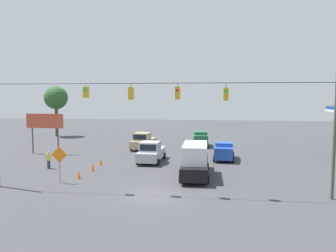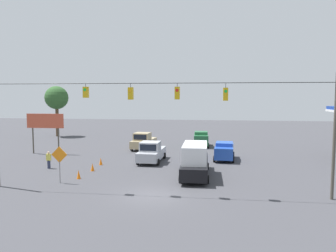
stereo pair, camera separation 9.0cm
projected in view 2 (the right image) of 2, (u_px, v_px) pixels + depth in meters
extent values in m
plane|color=#3D3D42|center=(152.00, 196.00, 22.03)|extent=(140.00, 140.00, 0.00)
cylinder|color=#4C473D|center=(335.00, 137.00, 20.86)|extent=(0.20, 0.20, 8.18)
cylinder|color=black|center=(154.00, 83.00, 22.07)|extent=(23.40, 0.04, 0.04)
cube|color=gold|center=(226.00, 94.00, 21.51)|extent=(0.32, 0.36, 0.85)
cylinder|color=black|center=(226.00, 85.00, 21.46)|extent=(0.03, 0.03, 0.32)
cylinder|color=green|center=(226.00, 91.00, 21.31)|extent=(0.20, 0.02, 0.20)
cube|color=gold|center=(177.00, 93.00, 21.92)|extent=(0.32, 0.36, 0.85)
cylinder|color=black|center=(177.00, 85.00, 21.87)|extent=(0.03, 0.03, 0.24)
cylinder|color=red|center=(177.00, 90.00, 21.72)|extent=(0.20, 0.02, 0.20)
cube|color=gold|center=(131.00, 93.00, 22.34)|extent=(0.32, 0.36, 0.84)
cylinder|color=black|center=(131.00, 85.00, 22.29)|extent=(0.03, 0.03, 0.27)
cylinder|color=orange|center=(130.00, 91.00, 22.14)|extent=(0.20, 0.02, 0.20)
cube|color=gold|center=(86.00, 92.00, 22.75)|extent=(0.32, 0.36, 0.76)
cylinder|color=black|center=(86.00, 85.00, 22.71)|extent=(0.03, 0.03, 0.22)
cylinder|color=green|center=(85.00, 90.00, 22.55)|extent=(0.20, 0.02, 0.20)
cube|color=#236038|center=(201.00, 139.00, 43.40)|extent=(1.99, 4.17, 1.31)
cube|color=#236038|center=(201.00, 133.00, 43.32)|extent=(1.75, 1.87, 0.36)
cube|color=black|center=(201.00, 132.00, 44.23)|extent=(1.46, 0.08, 0.25)
cylinder|color=black|center=(208.00, 143.00, 44.70)|extent=(0.25, 0.65, 0.64)
cylinder|color=black|center=(194.00, 143.00, 44.86)|extent=(0.25, 0.65, 0.64)
cylinder|color=black|center=(208.00, 146.00, 42.06)|extent=(0.25, 0.65, 0.64)
cylinder|color=black|center=(194.00, 145.00, 42.22)|extent=(0.25, 0.65, 0.64)
cube|color=tan|center=(144.00, 143.00, 41.40)|extent=(2.57, 5.25, 0.90)
cube|color=tan|center=(142.00, 136.00, 40.73)|extent=(2.07, 2.01, 0.90)
cube|color=black|center=(140.00, 137.00, 39.84)|extent=(1.64, 0.19, 0.63)
cylinder|color=black|center=(132.00, 148.00, 40.09)|extent=(0.28, 0.66, 0.64)
cylinder|color=black|center=(148.00, 149.00, 39.61)|extent=(0.28, 0.66, 0.64)
cylinder|color=black|center=(140.00, 144.00, 43.28)|extent=(0.28, 0.66, 0.64)
cylinder|color=black|center=(155.00, 145.00, 42.80)|extent=(0.28, 0.66, 0.64)
cube|color=#234CB2|center=(224.00, 151.00, 34.32)|extent=(2.17, 4.51, 1.18)
cube|color=#234CB2|center=(224.00, 144.00, 34.25)|extent=(1.84, 2.05, 0.36)
cube|color=black|center=(225.00, 143.00, 35.20)|extent=(1.48, 0.13, 0.25)
cylinder|color=black|center=(233.00, 155.00, 35.58)|extent=(0.27, 0.65, 0.64)
cylinder|color=black|center=(216.00, 154.00, 35.96)|extent=(0.27, 0.65, 0.64)
cylinder|color=black|center=(233.00, 160.00, 32.80)|extent=(0.27, 0.65, 0.64)
cylinder|color=black|center=(214.00, 159.00, 33.18)|extent=(0.27, 0.65, 0.64)
cube|color=black|center=(195.00, 166.00, 27.42)|extent=(2.18, 7.25, 1.00)
cube|color=silver|center=(195.00, 153.00, 26.95)|extent=(1.98, 4.64, 1.44)
cube|color=black|center=(196.00, 148.00, 29.24)|extent=(1.68, 0.04, 1.01)
cylinder|color=black|center=(208.00, 166.00, 29.66)|extent=(0.23, 0.64, 0.64)
cylinder|color=black|center=(185.00, 166.00, 29.91)|extent=(0.23, 0.64, 0.64)
cylinder|color=black|center=(208.00, 179.00, 25.02)|extent=(0.23, 0.64, 0.64)
cylinder|color=black|center=(180.00, 179.00, 25.27)|extent=(0.23, 0.64, 0.64)
cube|color=#A8AAB2|center=(152.00, 154.00, 33.45)|extent=(2.22, 5.43, 0.90)
cube|color=#A8AAB2|center=(150.00, 146.00, 32.73)|extent=(1.94, 2.00, 0.90)
cube|color=black|center=(148.00, 148.00, 31.78)|extent=(1.63, 0.08, 0.63)
cylinder|color=black|center=(138.00, 161.00, 31.95)|extent=(0.24, 0.65, 0.64)
cylinder|color=black|center=(158.00, 162.00, 31.61)|extent=(0.24, 0.65, 0.64)
cylinder|color=black|center=(146.00, 155.00, 35.37)|extent=(0.24, 0.65, 0.64)
cylinder|color=black|center=(164.00, 156.00, 35.03)|extent=(0.24, 0.65, 0.64)
cone|color=orange|center=(79.00, 174.00, 26.47)|extent=(0.32, 0.32, 0.71)
cone|color=orange|center=(93.00, 167.00, 29.21)|extent=(0.32, 0.32, 0.71)
cone|color=orange|center=(101.00, 161.00, 31.80)|extent=(0.32, 0.32, 0.71)
cylinder|color=#4C473D|center=(59.00, 141.00, 37.69)|extent=(0.16, 0.16, 2.99)
cylinder|color=#4C473D|center=(33.00, 141.00, 38.09)|extent=(0.16, 0.16, 2.99)
cube|color=#BF4C33|center=(45.00, 121.00, 37.68)|extent=(4.45, 0.12, 1.66)
cylinder|color=slate|center=(60.00, 171.00, 25.19)|extent=(0.06, 0.06, 1.80)
cube|color=orange|center=(59.00, 155.00, 25.07)|extent=(1.27, 0.04, 1.27)
cylinder|color=#2D334C|center=(49.00, 164.00, 30.24)|extent=(0.28, 0.28, 0.76)
cube|color=#D8CC4C|center=(49.00, 157.00, 30.18)|extent=(0.40, 0.24, 0.60)
sphere|color=tan|center=(49.00, 153.00, 30.14)|extent=(0.24, 0.24, 0.24)
cylinder|color=#4C3823|center=(57.00, 120.00, 54.30)|extent=(0.52, 0.52, 5.36)
sphere|color=#2D5628|center=(57.00, 98.00, 53.96)|extent=(3.82, 3.82, 3.82)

